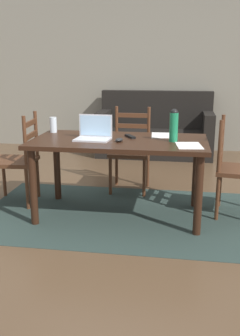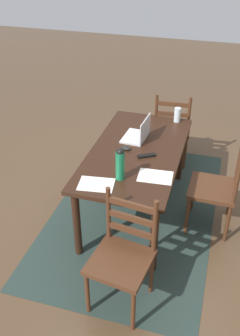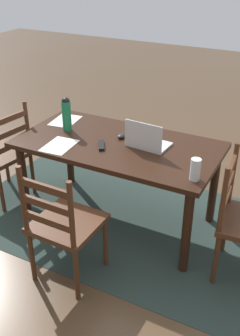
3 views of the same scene
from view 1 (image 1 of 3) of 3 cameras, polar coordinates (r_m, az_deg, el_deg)
ground_plane at (r=3.84m, az=-0.10°, el=-6.82°), size 14.00×14.00×0.00m
area_rug at (r=3.84m, az=-0.10°, el=-6.78°), size 2.70×1.64×0.01m
wall_back at (r=6.69m, az=4.29°, el=14.40°), size 8.00×0.12×2.70m
dining_table at (r=3.64m, az=-0.10°, el=2.75°), size 1.63×0.86×0.75m
chair_far_head at (r=4.46m, az=1.53°, el=2.54°), size 0.45×0.45×0.95m
chair_right_far at (r=3.86m, az=16.73°, el=-0.14°), size 0.50×0.50×0.95m
chair_left_far at (r=4.16m, az=-14.87°, el=1.11°), size 0.47×0.47×0.95m
couch at (r=6.29m, az=5.19°, el=5.23°), size 1.80×0.80×1.00m
laptop at (r=3.63m, az=-3.86°, el=5.12°), size 0.34×0.24×0.23m
water_bottle at (r=3.54m, az=7.91°, el=6.32°), size 0.08×0.08×0.30m
drinking_glass at (r=4.05m, az=-9.78°, el=6.28°), size 0.07×0.07×0.16m
computer_mouse at (r=3.52m, az=-0.13°, el=4.16°), size 0.08×0.11×0.03m
tv_remote at (r=3.73m, az=1.50°, el=4.67°), size 0.13×0.17×0.02m
paper_stack_left at (r=3.40m, az=10.11°, el=3.27°), size 0.25×0.32×0.00m
paper_stack_right at (r=3.85m, az=6.25°, el=4.79°), size 0.23×0.31×0.00m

